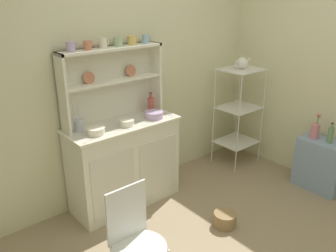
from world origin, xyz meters
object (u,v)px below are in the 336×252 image
Objects in this scene: cup_lilac_0 at (71,47)px; oil_bottle at (331,135)px; hutch_cabinet at (124,163)px; flower_vase at (315,129)px; jam_bottle at (151,104)px; utensil_jar at (79,125)px; side_shelf_blue at (320,165)px; porcelain_teapot at (242,63)px; bowl_mixing_large at (96,131)px; floor_basket at (225,219)px; bakers_rack at (239,106)px; wire_chair at (134,236)px; hutch_shelf_unit at (111,78)px.

cup_lilac_0 is 2.67m from oil_bottle.
hutch_cabinet is 3.79× the size of flower_vase.
hutch_cabinet is 5.32× the size of jam_bottle.
utensil_jar is 0.87× the size of flower_vase.
side_shelf_blue is 1.40m from porcelain_teapot.
bowl_mixing_large is 0.70× the size of porcelain_teapot.
hutch_cabinet is 5.24× the size of floor_basket.
bakers_rack reaches higher than floor_basket.
bowl_mixing_large is at bearing -60.56° from utensil_jar.
flower_vase is at bearing 89.61° from side_shelf_blue.
wire_chair is at bearing -106.57° from bowl_mixing_large.
floor_basket is 1.34× the size of bowl_mixing_large.
utensil_jar reaches higher than floor_basket.
bakers_rack is at bearing -7.37° from cup_lilac_0.
cup_lilac_0 is at bearing 148.89° from oil_bottle.
hutch_shelf_unit reaches higher than bowl_mixing_large.
hutch_cabinet is at bearing -167.92° from jam_bottle.
porcelain_teapot reaches higher than oil_bottle.
wire_chair is at bearing -120.25° from hutch_cabinet.
bakers_rack reaches higher than side_shelf_blue.
utensil_jar is at bearing 57.70° from wire_chair.
bakers_rack is at bearing -0.00° from porcelain_teapot.
flower_vase is (0.20, -0.87, -0.60)m from porcelain_teapot.
jam_bottle is at bearing 0.62° from utensil_jar.
porcelain_teapot is (-0.20, 0.99, 0.97)m from side_shelf_blue.
wire_chair is 1.57m from jam_bottle.
side_shelf_blue is 2.80m from cup_lilac_0.
porcelain_teapot is at bearing -10.66° from hutch_shelf_unit.
hutch_cabinet is 1.59m from bakers_rack.
cup_lilac_0 is 0.30× the size of flower_vase.
hutch_shelf_unit is at bearing 12.09° from utensil_jar.
hutch_cabinet is at bearing 150.31° from flower_vase.
hutch_cabinet is 2.03m from flower_vase.
hutch_shelf_unit is at bearing 169.35° from bakers_rack.
hutch_shelf_unit is 2.38m from side_shelf_blue.
hutch_shelf_unit is 3.54× the size of flower_vase.
utensil_jar is at bearing -167.91° from hutch_shelf_unit.
porcelain_teapot is (1.08, 0.78, 1.18)m from floor_basket.
wire_chair is at bearing -157.14° from porcelain_teapot.
jam_bottle is (1.01, 1.12, 0.42)m from wire_chair.
flower_vase is at bearing -26.54° from utensil_jar.
side_shelf_blue is at bearing -78.65° from bakers_rack.
porcelain_teapot is (1.15, -0.21, 0.31)m from jam_bottle.
bakers_rack is 1.06m from oil_bottle.
wire_chair is 4.15× the size of jam_bottle.
flower_vase is (1.35, -1.09, -0.29)m from jam_bottle.
utensil_jar is at bearing 119.44° from bowl_mixing_large.
hutch_cabinet is at bearing -17.73° from cup_lilac_0.
bakers_rack is 5.37× the size of oil_bottle.
flower_vase is (1.75, -1.00, 0.21)m from hutch_cabinet.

